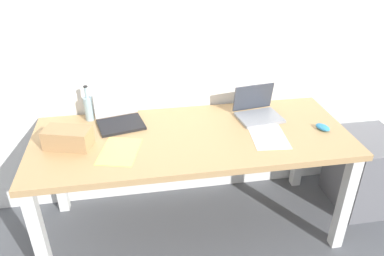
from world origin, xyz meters
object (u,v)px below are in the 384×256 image
Objects in this scene: filing_cabinet at (364,171)px; laptop_right at (257,111)px; desk at (192,147)px; laptop_left at (119,117)px; cardboard_box at (68,138)px; beer_bottle at (89,107)px; computer_mouse at (323,127)px.

laptop_right is at bearing 171.68° from filing_cabinet.
desk is at bearing -177.87° from filing_cabinet.
laptop_left reaches higher than desk.
cardboard_box is at bearing -179.27° from desk.
beer_bottle is at bearing 172.30° from filing_cabinet.
beer_bottle is at bearing 153.86° from desk.
laptop_right is (0.92, -0.06, -0.00)m from laptop_left.
beer_bottle is 2.44× the size of computer_mouse.
cardboard_box is (-0.29, -0.24, 0.01)m from laptop_left.
cardboard_box is at bearing 154.09° from computer_mouse.
laptop_left is 3.28× the size of computer_mouse.
cardboard_box is (-0.74, -0.01, 0.15)m from desk.
laptop_right is 0.43m from computer_mouse.
computer_mouse is (1.28, -0.30, -0.03)m from laptop_left.
desk is 0.84m from computer_mouse.
laptop_left is at bearing 39.04° from cardboard_box.
computer_mouse is 0.37× the size of cardboard_box.
filing_cabinet is (1.96, -0.26, -0.56)m from beer_bottle.
beer_bottle is 2.06m from filing_cabinet.
laptop_right is 0.99m from filing_cabinet.
desk is 0.52m from laptop_left.
desk is 0.52m from laptop_right.
laptop_left is 1.34× the size of beer_bottle.
laptop_left reaches higher than filing_cabinet.
computer_mouse is (0.36, -0.24, -0.03)m from laptop_right.
cardboard_box is at bearing -171.51° from laptop_right.
desk is at bearing -27.27° from laptop_left.
cardboard_box is (-1.57, 0.06, 0.04)m from computer_mouse.
cardboard_box is at bearing -140.96° from laptop_left.
filing_cabinet is (0.84, -0.12, -0.52)m from laptop_right.
laptop_left is at bearing 176.47° from laptop_right.
desk is 7.38× the size of cardboard_box.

